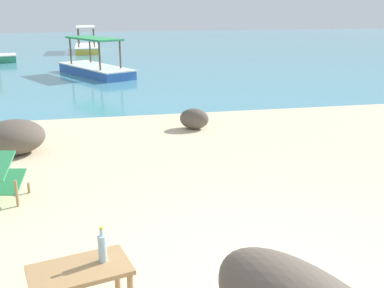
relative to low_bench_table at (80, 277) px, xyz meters
The scene contains 7 objects.
water_surface 21.87m from the low_bench_table, 85.90° to the left, with size 60.00×36.00×0.03m, color teal.
low_bench_table is the anchor object (origin of this frame).
bottle 0.27m from the low_bench_table, 19.31° to the left, with size 0.07×0.07×0.30m.
shore_rock_large 5.83m from the low_bench_table, 69.37° to the left, with size 0.58×0.42×0.41m, color brown.
shore_rock_small 4.65m from the low_bench_table, 104.71° to the left, with size 1.01×0.84×0.57m, color brown.
boat_yellow 21.94m from the low_bench_table, 90.57° to the left, with size 1.21×3.69×1.29m.
boat_blue 13.34m from the low_bench_table, 89.22° to the left, with size 2.72×3.79×1.29m.
Camera 1 is at (-1.34, -2.99, 2.42)m, focal length 42.97 mm.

